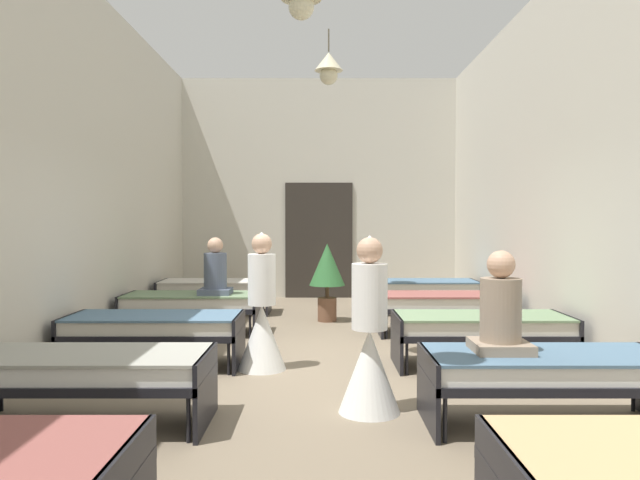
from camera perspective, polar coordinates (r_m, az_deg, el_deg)
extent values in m
cube|color=#7A6B56|center=(6.74, 0.01, -12.38)|extent=(6.30, 12.50, 0.10)
cube|color=beige|center=(12.60, 0.11, 4.92)|extent=(6.10, 0.20, 4.57)
cube|color=beige|center=(7.21, -24.33, 7.07)|extent=(0.20, 11.90, 4.57)
cube|color=beige|center=(7.19, 24.42, 7.09)|extent=(0.20, 11.90, 4.57)
cube|color=#2D2823|center=(12.47, 0.11, -0.03)|extent=(1.40, 0.06, 2.40)
sphere|color=beige|center=(6.93, -1.58, 21.33)|extent=(0.28, 0.28, 0.28)
cylinder|color=brown|center=(9.72, 1.05, 18.51)|extent=(0.02, 0.02, 0.35)
cone|color=beige|center=(9.63, 1.05, 16.66)|extent=(0.44, 0.44, 0.28)
sphere|color=beige|center=(9.58, 1.05, 15.38)|extent=(0.28, 0.28, 0.28)
cylinder|color=black|center=(5.85, -27.91, -12.58)|extent=(0.03, 0.03, 0.34)
cylinder|color=black|center=(4.61, -12.22, -16.36)|extent=(0.03, 0.03, 0.34)
cylinder|color=black|center=(5.28, -10.49, -13.97)|extent=(0.03, 0.03, 0.34)
cube|color=black|center=(5.13, -21.10, -12.17)|extent=(1.90, 0.84, 0.07)
cube|color=black|center=(4.90, -10.59, -13.81)|extent=(0.04, 0.84, 0.57)
cube|color=white|center=(5.10, -21.11, -11.03)|extent=(1.82, 0.78, 0.14)
cube|color=#9E9E93|center=(5.09, -21.12, -10.13)|extent=(1.86, 0.82, 0.02)
cylinder|color=black|center=(4.60, 12.05, -16.40)|extent=(0.03, 0.03, 0.34)
cylinder|color=black|center=(5.27, 10.40, -13.99)|extent=(0.03, 0.03, 0.34)
cylinder|color=black|center=(5.83, 27.92, -12.64)|extent=(0.03, 0.03, 0.34)
cube|color=black|center=(5.11, 21.02, -12.22)|extent=(1.90, 0.84, 0.07)
cube|color=black|center=(4.89, 10.46, -13.84)|extent=(0.04, 0.84, 0.57)
cube|color=white|center=(5.09, 21.04, -11.07)|extent=(1.82, 0.78, 0.14)
cube|color=slate|center=(5.07, 21.05, -10.17)|extent=(1.86, 0.82, 0.02)
cylinder|color=black|center=(6.89, -23.20, -10.35)|extent=(0.03, 0.03, 0.34)
cylinder|color=black|center=(7.54, -21.00, -9.27)|extent=(0.03, 0.03, 0.34)
cylinder|color=black|center=(6.41, -8.49, -11.13)|extent=(0.03, 0.03, 0.34)
cylinder|color=black|center=(7.10, -7.60, -9.84)|extent=(0.03, 0.03, 0.34)
cube|color=black|center=(6.89, -15.29, -8.51)|extent=(1.90, 0.84, 0.07)
cube|color=black|center=(7.21, -22.51, -8.84)|extent=(0.04, 0.84, 0.57)
cube|color=black|center=(6.72, -7.52, -9.49)|extent=(0.04, 0.84, 0.57)
cube|color=silver|center=(6.87, -15.30, -7.65)|extent=(1.82, 0.78, 0.14)
cube|color=slate|center=(6.86, -15.30, -6.98)|extent=(1.86, 0.82, 0.02)
cylinder|color=black|center=(6.40, 8.50, -11.14)|extent=(0.03, 0.03, 0.34)
cylinder|color=black|center=(7.10, 7.65, -9.85)|extent=(0.03, 0.03, 0.34)
cylinder|color=black|center=(6.87, 23.26, -10.38)|extent=(0.03, 0.03, 0.34)
cylinder|color=black|center=(7.52, 21.09, -9.29)|extent=(0.03, 0.03, 0.34)
cube|color=black|center=(6.88, 15.33, -8.53)|extent=(1.90, 0.84, 0.07)
cube|color=black|center=(6.72, 7.54, -9.50)|extent=(0.04, 0.84, 0.57)
cube|color=black|center=(7.19, 22.59, -8.87)|extent=(0.04, 0.84, 0.57)
cube|color=silver|center=(6.86, 15.34, -7.67)|extent=(1.82, 0.78, 0.14)
cube|color=slate|center=(6.85, 15.35, -6.99)|extent=(1.86, 0.82, 0.02)
cylinder|color=black|center=(8.63, -18.14, -7.83)|extent=(0.03, 0.03, 0.34)
cylinder|color=black|center=(9.31, -16.73, -7.11)|extent=(0.03, 0.03, 0.34)
cylinder|color=black|center=(8.25, -6.48, -8.19)|extent=(0.03, 0.03, 0.34)
cylinder|color=black|center=(8.96, -5.94, -7.39)|extent=(0.03, 0.03, 0.34)
cube|color=black|center=(8.71, -11.93, -6.32)|extent=(1.90, 0.84, 0.07)
cube|color=black|center=(8.97, -17.78, -6.71)|extent=(0.04, 0.84, 0.57)
cube|color=black|center=(8.58, -5.80, -7.01)|extent=(0.04, 0.84, 0.57)
cube|color=silver|center=(8.70, -11.93, -5.64)|extent=(1.82, 0.78, 0.14)
cube|color=slate|center=(8.69, -11.94, -5.10)|extent=(1.86, 0.82, 0.02)
cylinder|color=black|center=(8.25, 6.58, -8.20)|extent=(0.03, 0.03, 0.34)
cylinder|color=black|center=(8.95, 6.06, -7.40)|extent=(0.03, 0.03, 0.34)
cylinder|color=black|center=(8.62, 18.27, -7.85)|extent=(0.03, 0.03, 0.34)
cylinder|color=black|center=(9.29, 16.88, -7.13)|extent=(0.03, 0.03, 0.34)
cube|color=black|center=(8.70, 12.05, -6.33)|extent=(1.90, 0.84, 0.07)
cube|color=black|center=(8.58, 5.91, -7.02)|extent=(0.04, 0.84, 0.57)
cube|color=black|center=(8.95, 17.92, -6.72)|extent=(0.04, 0.84, 0.57)
cube|color=silver|center=(8.69, 12.06, -5.64)|extent=(1.82, 0.78, 0.14)
cube|color=#8C4C47|center=(8.68, 12.06, -5.11)|extent=(1.86, 0.82, 0.02)
cylinder|color=black|center=(10.43, -14.83, -6.14)|extent=(0.03, 0.03, 0.34)
cylinder|color=black|center=(11.12, -13.87, -5.63)|extent=(0.03, 0.03, 0.34)
cylinder|color=black|center=(10.12, -5.22, -6.32)|extent=(0.03, 0.03, 0.34)
cylinder|color=black|center=(10.83, -4.85, -5.79)|extent=(0.03, 0.03, 0.34)
cube|color=black|center=(10.56, -9.75, -4.88)|extent=(1.90, 0.84, 0.07)
cube|color=black|center=(10.77, -14.65, -5.25)|extent=(0.04, 0.84, 0.57)
cube|color=black|center=(10.45, -4.70, -5.41)|extent=(0.04, 0.84, 0.57)
cube|color=silver|center=(10.55, -9.76, -4.31)|extent=(1.82, 0.78, 0.14)
cube|color=beige|center=(10.54, -9.76, -3.87)|extent=(1.86, 0.82, 0.02)
cylinder|color=black|center=(10.12, 5.38, -6.33)|extent=(0.03, 0.03, 0.34)
cylinder|color=black|center=(10.83, 5.03, -5.79)|extent=(0.03, 0.03, 0.34)
cylinder|color=black|center=(10.42, 15.01, -6.15)|extent=(0.03, 0.03, 0.34)
cylinder|color=black|center=(11.11, 14.06, -5.64)|extent=(0.03, 0.03, 0.34)
cube|color=black|center=(10.56, 9.93, -4.88)|extent=(1.90, 0.84, 0.07)
cube|color=black|center=(10.45, 4.87, -5.42)|extent=(0.04, 0.84, 0.57)
cube|color=black|center=(10.76, 14.83, -5.26)|extent=(0.04, 0.84, 0.57)
cube|color=silver|center=(10.54, 9.93, -4.32)|extent=(1.82, 0.78, 0.14)
cube|color=slate|center=(10.54, 9.93, -3.87)|extent=(1.86, 0.82, 0.02)
cone|color=white|center=(5.13, 4.94, -12.33)|extent=(0.52, 0.52, 0.70)
cylinder|color=white|center=(5.02, 4.96, -5.39)|extent=(0.30, 0.30, 0.55)
sphere|color=tan|center=(4.98, 4.98, -1.00)|extent=(0.22, 0.22, 0.22)
cone|color=white|center=(4.98, 4.98, -0.11)|extent=(0.18, 0.18, 0.10)
cone|color=white|center=(6.56, -5.34, -9.20)|extent=(0.52, 0.52, 0.70)
cylinder|color=white|center=(6.47, -5.36, -3.76)|extent=(0.30, 0.30, 0.55)
sphere|color=tan|center=(6.44, -5.37, -0.36)|extent=(0.22, 0.22, 0.22)
cone|color=white|center=(6.44, -5.37, 0.33)|extent=(0.18, 0.18, 0.10)
cylinder|color=gray|center=(4.95, 17.05, -6.86)|extent=(0.32, 0.32, 0.58)
cube|color=gray|center=(5.00, 17.03, -9.69)|extent=(0.44, 0.44, 0.08)
sphere|color=tan|center=(4.91, 17.10, -2.24)|extent=(0.22, 0.22, 0.22)
cylinder|color=#515B70|center=(8.53, -9.73, -3.17)|extent=(0.32, 0.32, 0.58)
cube|color=#515B70|center=(8.56, -9.72, -4.84)|extent=(0.44, 0.44, 0.08)
sphere|color=tan|center=(8.51, -9.75, -0.49)|extent=(0.22, 0.22, 0.22)
cylinder|color=brown|center=(9.62, 0.90, -6.64)|extent=(0.30, 0.30, 0.38)
cylinder|color=brown|center=(9.58, 0.90, -4.93)|extent=(0.06, 0.06, 0.20)
cone|color=#2D6633|center=(9.54, 0.90, -2.34)|extent=(0.57, 0.57, 0.67)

